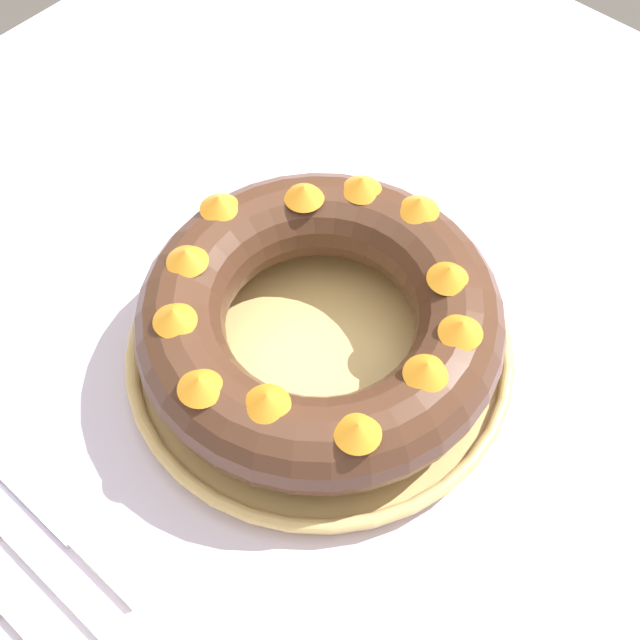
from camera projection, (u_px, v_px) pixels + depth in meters
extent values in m
plane|color=#4C4742|center=(321.00, 626.00, 1.38)|extent=(8.00, 8.00, 0.00)
cube|color=silver|center=(321.00, 390.00, 0.78)|extent=(1.21, 1.18, 0.03)
cylinder|color=brown|center=(302.00, 120.00, 1.51)|extent=(0.06, 0.06, 0.71)
cylinder|color=tan|center=(320.00, 356.00, 0.78)|extent=(0.32, 0.32, 0.01)
torus|color=tan|center=(320.00, 349.00, 0.77)|extent=(0.34, 0.34, 0.01)
torus|color=#4C2D1E|center=(320.00, 320.00, 0.73)|extent=(0.31, 0.31, 0.07)
cone|color=orange|center=(219.00, 203.00, 0.75)|extent=(0.04, 0.04, 0.01)
cone|color=orange|center=(186.00, 256.00, 0.72)|extent=(0.04, 0.04, 0.01)
cone|color=orange|center=(174.00, 315.00, 0.68)|extent=(0.05, 0.05, 0.01)
cone|color=orange|center=(200.00, 383.00, 0.65)|extent=(0.05, 0.05, 0.01)
cone|color=orange|center=(267.00, 399.00, 0.64)|extent=(0.05, 0.05, 0.01)
cone|color=orange|center=(358.00, 429.00, 0.63)|extent=(0.05, 0.05, 0.01)
cone|color=orange|center=(427.00, 369.00, 0.66)|extent=(0.05, 0.05, 0.01)
cone|color=orange|center=(462.00, 327.00, 0.68)|extent=(0.05, 0.05, 0.01)
cone|color=orange|center=(449.00, 273.00, 0.71)|extent=(0.05, 0.05, 0.01)
cone|color=orange|center=(420.00, 205.00, 0.75)|extent=(0.05, 0.05, 0.01)
cone|color=orange|center=(362.00, 184.00, 0.76)|extent=(0.04, 0.04, 0.01)
cone|color=orange|center=(304.00, 192.00, 0.76)|extent=(0.05, 0.05, 0.01)
cube|color=white|center=(61.00, 587.00, 0.66)|extent=(0.01, 0.13, 0.01)
cube|color=white|center=(108.00, 569.00, 0.67)|extent=(0.02, 0.07, 0.01)
cube|color=silver|center=(41.00, 502.00, 0.70)|extent=(0.02, 0.09, 0.00)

